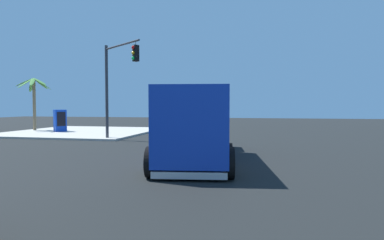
{
  "coord_description": "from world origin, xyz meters",
  "views": [
    {
      "loc": [
        -11.39,
        -1.82,
        2.26
      ],
      "look_at": [
        2.38,
        1.07,
        1.65
      ],
      "focal_mm": 29.07,
      "sensor_mm": 36.0,
      "label": 1
    }
  ],
  "objects": [
    {
      "name": "traffic_light_primary",
      "position": [
        7.32,
        7.15,
        4.21
      ],
      "size": [
        2.46,
        3.39,
        6.22
      ],
      "color": "#38383D",
      "rests_on": "sidewalk_corner_far"
    },
    {
      "name": "palm_tree_far",
      "position": [
        12.78,
        17.58,
        3.44
      ],
      "size": [
        2.97,
        3.18,
        4.68
      ],
      "color": "#7A6647",
      "rests_on": "sidewalk_corner_far"
    },
    {
      "name": "vending_machine_red",
      "position": [
        12.0,
        14.51,
        1.07
      ],
      "size": [
        1.17,
        1.15,
        1.85
      ],
      "color": "#0F38B2",
      "rests_on": "sidewalk_corner_far"
    },
    {
      "name": "ground_plane",
      "position": [
        0.0,
        0.0,
        0.0
      ],
      "size": [
        100.0,
        100.0,
        0.0
      ],
      "primitive_type": "plane",
      "color": "black"
    },
    {
      "name": "sidewalk_corner_far",
      "position": [
        12.93,
        12.93,
        0.07
      ],
      "size": [
        11.51,
        11.51,
        0.14
      ],
      "primitive_type": "cube",
      "color": "#B2ADA0",
      "rests_on": "ground"
    },
    {
      "name": "delivery_truck",
      "position": [
        1.47,
        0.71,
        1.53
      ],
      "size": [
        8.84,
        3.86,
        2.93
      ],
      "color": "#1438AD",
      "rests_on": "ground"
    }
  ]
}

